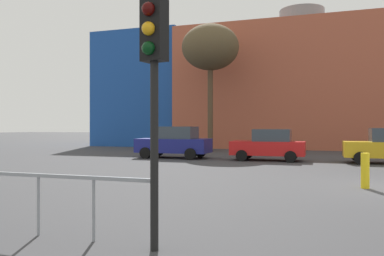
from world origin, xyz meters
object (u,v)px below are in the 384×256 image
(bare_tree_0, at_px, (210,48))
(traffic_light_near_left, at_px, (153,66))
(parked_car_0, at_px, (174,142))
(parked_car_1, at_px, (269,145))
(bollard_yellow_0, at_px, (365,171))

(bare_tree_0, bearing_deg, traffic_light_near_left, -76.47)
(traffic_light_near_left, bearing_deg, parked_car_0, -147.92)
(parked_car_0, xyz_separation_m, traffic_light_near_left, (5.72, -15.84, 1.79))
(parked_car_1, xyz_separation_m, bare_tree_0, (-5.08, 6.50, 6.78))
(parked_car_1, xyz_separation_m, traffic_light_near_left, (0.30, -15.84, 1.86))
(bollard_yellow_0, bearing_deg, parked_car_1, 114.12)
(parked_car_1, bearing_deg, traffic_light_near_left, 91.08)
(bare_tree_0, bearing_deg, parked_car_0, -93.04)
(parked_car_0, relative_size, bare_tree_0, 0.45)
(parked_car_0, distance_m, traffic_light_near_left, 16.93)
(traffic_light_near_left, xyz_separation_m, bollard_yellow_0, (3.56, 7.21, -2.18))
(parked_car_0, relative_size, traffic_light_near_left, 1.15)
(parked_car_0, distance_m, bollard_yellow_0, 12.68)
(bare_tree_0, xyz_separation_m, bollard_yellow_0, (8.94, -15.13, -7.09))
(parked_car_1, distance_m, bollard_yellow_0, 9.46)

